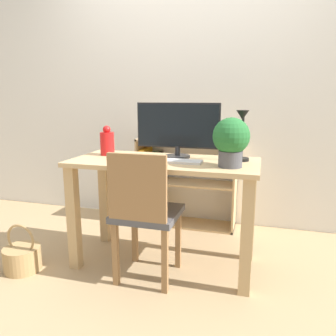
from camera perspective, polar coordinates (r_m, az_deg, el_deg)
ground_plane at (r=2.47m, az=-0.67°, el=-16.12°), size 10.00×10.00×0.00m
wall_back at (r=3.10m, az=4.47°, el=14.47°), size 8.00×0.05×2.60m
desk at (r=2.26m, az=-0.70°, el=-2.73°), size 1.27×0.57×0.76m
monitor at (r=2.29m, az=1.70°, el=7.06°), size 0.59×0.18×0.38m
keyboard at (r=2.14m, az=0.89°, el=1.23°), size 0.38×0.12×0.02m
vase at (r=2.45m, az=-10.54°, el=4.41°), size 0.10×0.10×0.22m
desk_lamp at (r=2.16m, az=12.80°, el=6.30°), size 0.10×0.19×0.34m
potted_plant at (r=2.01m, az=10.92°, el=4.86°), size 0.22×0.22×0.30m
chair at (r=2.08m, az=-4.08°, el=-7.52°), size 0.40×0.40×0.86m
bookshelf at (r=3.08m, az=0.21°, el=-3.04°), size 0.90×0.28×0.81m
basket at (r=2.55m, az=-24.04°, el=-14.01°), size 0.25×0.25×0.34m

